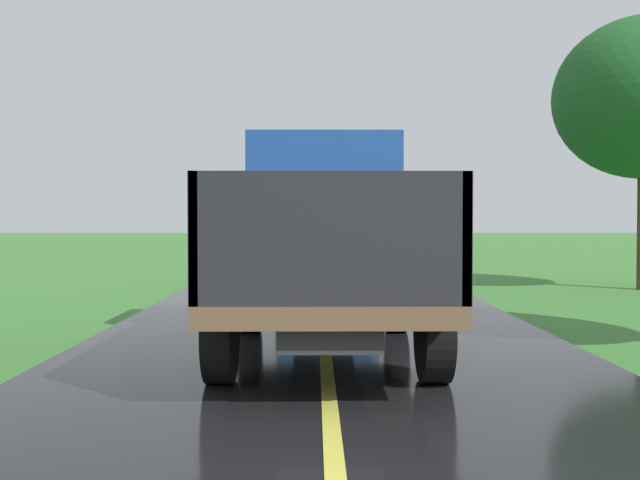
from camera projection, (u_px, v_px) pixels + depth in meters
banana_truck_near at (324, 236)px, 9.77m from camera, size 2.38×5.82×2.80m
banana_truck_far at (325, 228)px, 20.24m from camera, size 2.38×5.81×2.80m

